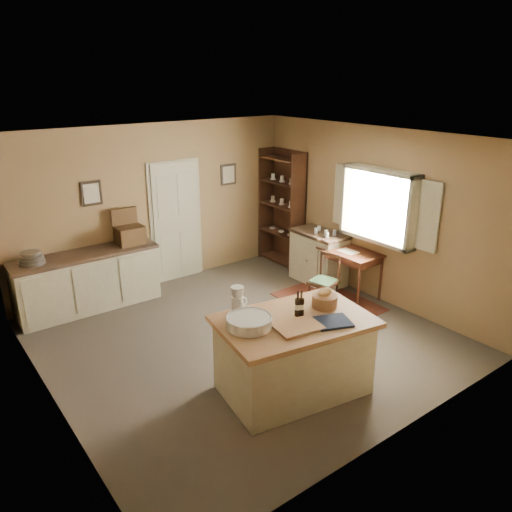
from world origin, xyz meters
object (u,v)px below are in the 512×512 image
Objects in this scene: work_island at (293,353)px; sideboard at (88,279)px; right_cabinet at (319,257)px; shelving_unit at (283,208)px; desk_chair at (324,282)px; writing_desk at (350,256)px.

work_island is 0.84× the size of sideboard.
shelving_unit is at bearing 82.33° from right_cabinet.
desk_chair is at bearing -36.35° from sideboard.
work_island reaches higher than desk_chair.
right_cabinet is 1.31m from shelving_unit.
shelving_unit is at bearing 60.98° from work_island.
sideboard is at bearing 116.53° from work_island.
work_island is 1.87× the size of writing_desk.
right_cabinet is (0.64, 0.78, 0.05)m from desk_chair.
writing_desk is at bearing -9.12° from desk_chair.
desk_chair is at bearing -129.37° from right_cabinet.
right_cabinet is at bearing 34.80° from desk_chair.
writing_desk is 0.74m from right_cabinet.
writing_desk is at bearing -89.98° from right_cabinet.
sideboard is 1.01× the size of shelving_unit.
sideboard is 3.75m from shelving_unit.
work_island is at bearing -72.70° from sideboard.
work_island is at bearing -128.24° from shelving_unit.
writing_desk is 0.45× the size of shelving_unit.
sideboard is 3.60m from desk_chair.
writing_desk is at bearing 39.77° from work_island.
work_island is 2.21× the size of desk_chair.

